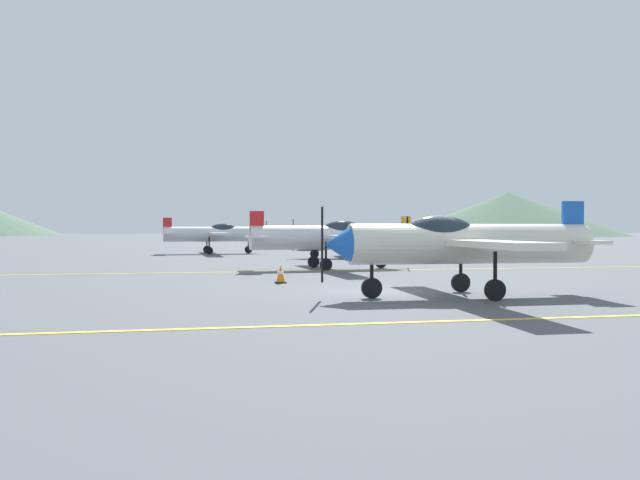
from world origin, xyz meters
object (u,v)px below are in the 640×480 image
object	(u,v)px
airplane_near	(460,242)
airplane_mid	(330,237)
car_sedan	(315,240)
airplane_far	(354,234)
airplane_back	(215,234)
traffic_cone_front	(281,274)

from	to	relation	value
airplane_near	airplane_mid	xyz separation A→B (m)	(-1.15, 11.19, 0.00)
airplane_near	car_sedan	world-z (taller)	airplane_near
airplane_near	car_sedan	distance (m)	35.49
airplane_mid	airplane_far	bearing A→B (deg)	70.23
airplane_near	car_sedan	xyz separation A→B (m)	(2.60, 35.39, -0.57)
airplane_mid	airplane_back	distance (m)	17.98
airplane_far	car_sedan	world-z (taller)	airplane_far
car_sedan	airplane_mid	bearing A→B (deg)	-98.81
airplane_far	airplane_back	distance (m)	11.23
car_sedan	airplane_near	bearing A→B (deg)	-94.20
airplane_back	traffic_cone_front	distance (m)	23.85
airplane_far	traffic_cone_front	size ratio (longest dim) A/B	14.26
car_sedan	airplane_back	bearing A→B (deg)	-140.93
airplane_far	airplane_back	xyz separation A→B (m)	(-8.15, 7.73, 0.00)
airplane_mid	car_sedan	distance (m)	24.50
airplane_mid	airplane_far	world-z (taller)	same
airplane_mid	airplane_far	size ratio (longest dim) A/B	1.00
airplane_far	car_sedan	xyz separation A→B (m)	(0.29, 14.58, -0.57)
airplane_back	car_sedan	xyz separation A→B (m)	(8.44, 6.85, -0.57)
airplane_far	airplane_mid	bearing A→B (deg)	-109.77
car_sedan	traffic_cone_front	bearing A→B (deg)	-102.38
traffic_cone_front	airplane_mid	bearing A→B (deg)	65.13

